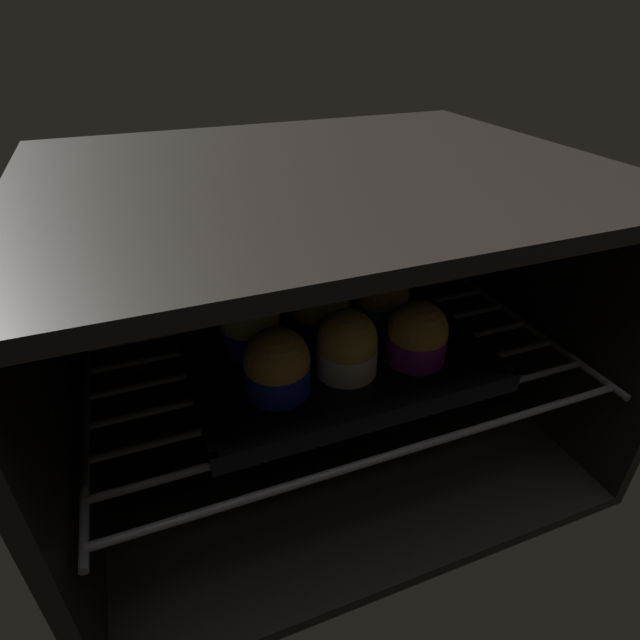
# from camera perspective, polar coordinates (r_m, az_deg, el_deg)

# --- Properties ---
(oven_cavity) EXTENTS (0.59, 0.47, 0.37)m
(oven_cavity) POSITION_cam_1_polar(r_m,az_deg,el_deg) (0.64, -1.25, 1.62)
(oven_cavity) COLOR black
(oven_cavity) RESTS_ON ground
(oven_rack) EXTENTS (0.55, 0.42, 0.01)m
(oven_rack) POSITION_cam_1_polar(r_m,az_deg,el_deg) (0.62, 0.13, -2.92)
(oven_rack) COLOR #4C494C
(oven_rack) RESTS_ON oven_cavity
(baking_tray) EXTENTS (0.33, 0.33, 0.02)m
(baking_tray) POSITION_cam_1_polar(r_m,az_deg,el_deg) (0.62, 0.00, -1.91)
(baking_tray) COLOR black
(baking_tray) RESTS_ON oven_rack
(muffin_row0_col0) EXTENTS (0.07, 0.07, 0.07)m
(muffin_row0_col0) POSITION_cam_1_polar(r_m,az_deg,el_deg) (0.51, -4.88, -5.12)
(muffin_row0_col0) COLOR #1928B7
(muffin_row0_col0) RESTS_ON baking_tray
(muffin_row0_col1) EXTENTS (0.07, 0.07, 0.07)m
(muffin_row0_col1) POSITION_cam_1_polar(r_m,az_deg,el_deg) (0.54, 3.09, -2.81)
(muffin_row0_col1) COLOR silver
(muffin_row0_col1) RESTS_ON baking_tray
(muffin_row0_col2) EXTENTS (0.07, 0.07, 0.07)m
(muffin_row0_col2) POSITION_cam_1_polar(r_m,az_deg,el_deg) (0.57, 10.90, -1.69)
(muffin_row0_col2) COLOR #7A238C
(muffin_row0_col2) RESTS_ON baking_tray
(muffin_row1_col0) EXTENTS (0.07, 0.07, 0.08)m
(muffin_row1_col0) POSITION_cam_1_polar(r_m,az_deg,el_deg) (0.58, -7.98, -0.27)
(muffin_row1_col0) COLOR #1928B7
(muffin_row1_col0) RESTS_ON baking_tray
(muffin_row1_col1) EXTENTS (0.07, 0.07, 0.08)m
(muffin_row1_col1) POSITION_cam_1_polar(r_m,az_deg,el_deg) (0.60, 0.08, 1.38)
(muffin_row1_col1) COLOR #1928B7
(muffin_row1_col1) RESTS_ON baking_tray
(muffin_row1_col2) EXTENTS (0.07, 0.07, 0.07)m
(muffin_row1_col2) POSITION_cam_1_polar(r_m,az_deg,el_deg) (0.63, 6.93, 2.43)
(muffin_row1_col2) COLOR #0C8C84
(muffin_row1_col2) RESTS_ON baking_tray
(muffin_row2_col0) EXTENTS (0.07, 0.07, 0.08)m
(muffin_row2_col0) POSITION_cam_1_polar(r_m,az_deg,el_deg) (0.65, -9.60, 3.30)
(muffin_row2_col0) COLOR #1928B7
(muffin_row2_col0) RESTS_ON baking_tray
(muffin_row2_col1) EXTENTS (0.07, 0.07, 0.08)m
(muffin_row2_col1) POSITION_cam_1_polar(r_m,az_deg,el_deg) (0.67, -2.72, 4.58)
(muffin_row2_col1) COLOR #0C8C84
(muffin_row2_col1) RESTS_ON baking_tray
(muffin_row2_col2) EXTENTS (0.07, 0.07, 0.08)m
(muffin_row2_col2) POSITION_cam_1_polar(r_m,az_deg,el_deg) (0.69, 4.29, 5.99)
(muffin_row2_col2) COLOR #7A238C
(muffin_row2_col2) RESTS_ON baking_tray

